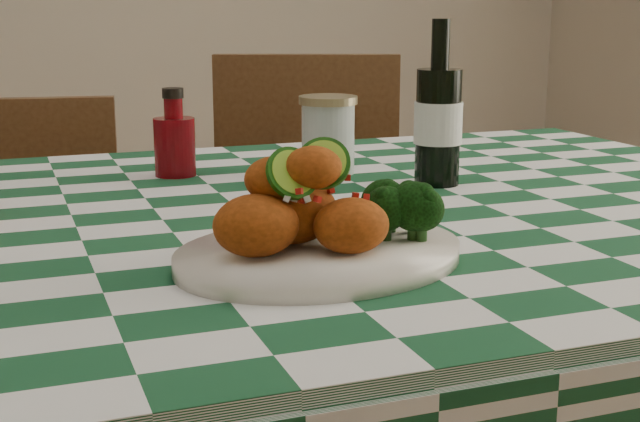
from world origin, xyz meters
name	(u,v)px	position (x,y,z in m)	size (l,w,h in m)	color
plate	(320,255)	(0.01, -0.24, 0.80)	(0.31, 0.24, 0.02)	white
fried_chicken_pile	(310,198)	(0.00, -0.24, 0.86)	(0.16, 0.12, 0.10)	#AA4210
broccoli_side	(395,209)	(0.10, -0.23, 0.83)	(0.08, 0.08, 0.06)	black
ketchup_bottle	(174,132)	(-0.03, 0.28, 0.85)	(0.06, 0.06, 0.13)	#66050A
mason_jar	(328,135)	(0.20, 0.22, 0.85)	(0.09, 0.09, 0.12)	#B2BCBA
beer_bottle	(439,103)	(0.31, 0.08, 0.90)	(0.07, 0.07, 0.24)	black
wooden_chair_left	(20,325)	(-0.27, 0.70, 0.43)	(0.39, 0.41, 0.85)	#472814
wooden_chair_right	(306,276)	(0.32, 0.69, 0.46)	(0.42, 0.44, 0.93)	#472814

